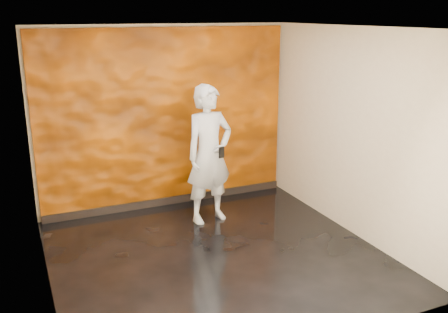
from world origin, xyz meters
TOP-DOWN VIEW (x-y plane):
  - room at (0.00, 0.00)m, footprint 4.02×4.02m
  - feature_wall at (0.00, 1.96)m, footprint 3.90×0.06m
  - baseboard at (0.00, 1.92)m, footprint 3.90×0.04m
  - man at (0.35, 1.09)m, footprint 0.80×0.59m
  - phone at (0.42, 0.80)m, footprint 0.09×0.04m

SIDE VIEW (x-z plane):
  - baseboard at x=0.00m, z-range 0.00..0.12m
  - man at x=0.35m, z-range 0.00..2.01m
  - phone at x=0.42m, z-range 1.02..1.18m
  - feature_wall at x=0.00m, z-range 0.00..2.75m
  - room at x=0.00m, z-range -0.01..2.81m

